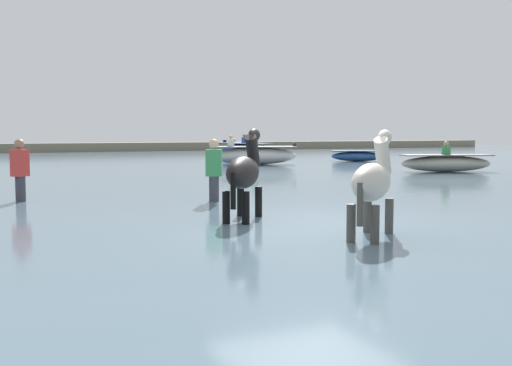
# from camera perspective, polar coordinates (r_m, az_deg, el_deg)

# --- Properties ---
(ground_plane) EXTENTS (120.00, 120.00, 0.00)m
(ground_plane) POSITION_cam_1_polar(r_m,az_deg,el_deg) (9.59, 4.73, -5.93)
(ground_plane) COLOR #666051
(water_surface) EXTENTS (90.00, 90.00, 0.37)m
(water_surface) POSITION_cam_1_polar(r_m,az_deg,el_deg) (18.83, -10.68, -0.20)
(water_surface) COLOR slate
(water_surface) RESTS_ON ground
(horse_lead_black) EXTENTS (1.27, 1.50, 1.83)m
(horse_lead_black) POSITION_cam_1_polar(r_m,az_deg,el_deg) (9.87, -1.11, 0.73)
(horse_lead_black) COLOR black
(horse_lead_black) RESTS_ON ground
(horse_trailing_pinto) EXTENTS (1.44, 1.31, 1.80)m
(horse_trailing_pinto) POSITION_cam_1_polar(r_m,az_deg,el_deg) (8.36, 10.70, -0.18)
(horse_trailing_pinto) COLOR beige
(horse_trailing_pinto) RESTS_ON ground
(boat_near_port) EXTENTS (2.32, 2.55, 1.02)m
(boat_near_port) POSITION_cam_1_polar(r_m,az_deg,el_deg) (37.03, -1.10, 2.97)
(boat_near_port) COLOR #BC382D
(boat_near_port) RESTS_ON water_surface
(boat_mid_outer) EXTENTS (3.40, 2.12, 1.09)m
(boat_mid_outer) POSITION_cam_1_polar(r_m,az_deg,el_deg) (22.97, 17.12, 1.77)
(boat_mid_outer) COLOR #B2AD9E
(boat_mid_outer) RESTS_ON water_surface
(boat_mid_channel) EXTENTS (3.91, 2.47, 1.27)m
(boat_mid_channel) POSITION_cam_1_polar(r_m,az_deg,el_deg) (26.85, -0.15, 2.57)
(boat_mid_channel) COLOR silver
(boat_mid_channel) RESTS_ON water_surface
(boat_far_offshore) EXTENTS (2.08, 4.21, 1.31)m
(boat_far_offshore) POSITION_cam_1_polar(r_m,az_deg,el_deg) (32.85, -1.12, 2.99)
(boat_far_offshore) COLOR #28518E
(boat_far_offshore) RESTS_ON water_surface
(boat_distant_west) EXTENTS (2.62, 1.97, 0.52)m
(boat_distant_west) POSITION_cam_1_polar(r_m,az_deg,el_deg) (30.24, 9.34, 2.47)
(boat_distant_west) COLOR #28518E
(boat_distant_west) RESTS_ON water_surface
(person_onlooker_right) EXTENTS (0.38, 0.32, 1.63)m
(person_onlooker_right) POSITION_cam_1_polar(r_m,az_deg,el_deg) (13.35, -20.92, 0.53)
(person_onlooker_right) COLOR #383842
(person_onlooker_right) RESTS_ON ground
(person_wading_mid) EXTENTS (0.38, 0.32, 1.63)m
(person_wading_mid) POSITION_cam_1_polar(r_m,az_deg,el_deg) (12.53, -3.90, 0.58)
(person_wading_mid) COLOR #383842
(person_wading_mid) RESTS_ON ground
(far_shoreline) EXTENTS (80.00, 2.40, 1.00)m
(far_shoreline) POSITION_cam_1_polar(r_m,az_deg,el_deg) (46.47, -19.48, 2.86)
(far_shoreline) COLOR gray
(far_shoreline) RESTS_ON ground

